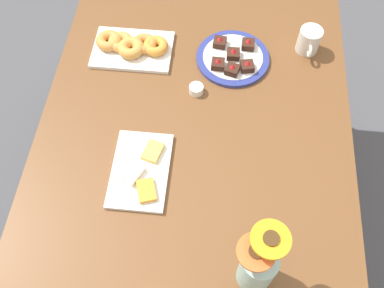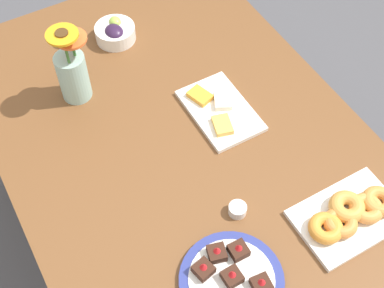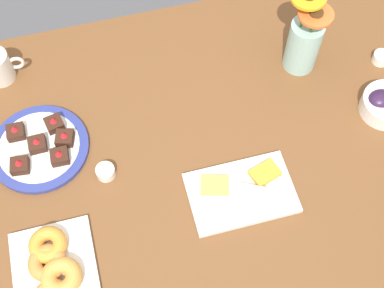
# 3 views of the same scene
# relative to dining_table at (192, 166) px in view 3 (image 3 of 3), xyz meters

# --- Properties ---
(ground_plane) EXTENTS (6.00, 6.00, 0.00)m
(ground_plane) POSITION_rel_dining_table_xyz_m (0.00, 0.00, -0.65)
(ground_plane) COLOR #4C4C51
(dining_table) EXTENTS (1.60, 1.00, 0.74)m
(dining_table) POSITION_rel_dining_table_xyz_m (0.00, 0.00, 0.00)
(dining_table) COLOR brown
(dining_table) RESTS_ON ground_plane
(cheese_platter) EXTENTS (0.26, 0.17, 0.03)m
(cheese_platter) POSITION_rel_dining_table_xyz_m (0.09, -0.14, 0.10)
(cheese_platter) COLOR white
(cheese_platter) RESTS_ON dining_table
(croissant_platter) EXTENTS (0.19, 0.28, 0.05)m
(croissant_platter) POSITION_rel_dining_table_xyz_m (-0.39, -0.25, 0.11)
(croissant_platter) COLOR white
(croissant_platter) RESTS_ON dining_table
(jam_cup_honey) EXTENTS (0.05, 0.05, 0.03)m
(jam_cup_honey) POSITION_rel_dining_table_xyz_m (-0.23, -0.01, 0.10)
(jam_cup_honey) COLOR white
(jam_cup_honey) RESTS_ON dining_table
(jam_cup_berry) EXTENTS (0.05, 0.05, 0.03)m
(jam_cup_berry) POSITION_rel_dining_table_xyz_m (0.59, 0.15, 0.10)
(jam_cup_berry) COLOR white
(jam_cup_berry) RESTS_ON dining_table
(dessert_plate) EXTENTS (0.26, 0.26, 0.05)m
(dessert_plate) POSITION_rel_dining_table_xyz_m (-0.38, 0.11, 0.10)
(dessert_plate) COLOR navy
(dessert_plate) RESTS_ON dining_table
(flower_vase) EXTENTS (0.11, 0.12, 0.27)m
(flower_vase) POSITION_rel_dining_table_xyz_m (0.36, 0.20, 0.18)
(flower_vase) COLOR #99C1B7
(flower_vase) RESTS_ON dining_table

